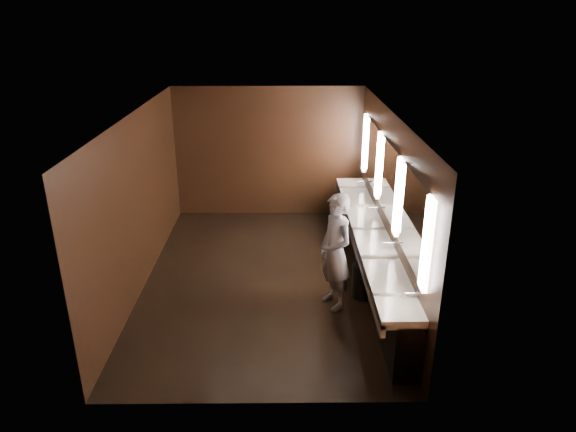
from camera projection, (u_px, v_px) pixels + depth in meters
name	position (u px, v px, depth m)	size (l,w,h in m)	color
floor	(265.00, 278.00, 8.77)	(6.00, 6.00, 0.00)	black
ceiling	(262.00, 114.00, 7.71)	(4.00, 6.00, 0.02)	#2D2D2B
wall_back	(268.00, 152.00, 11.02)	(4.00, 0.02, 2.80)	black
wall_front	(254.00, 300.00, 5.46)	(4.00, 0.02, 2.80)	black
wall_left	(139.00, 202.00, 8.22)	(0.02, 6.00, 2.80)	black
wall_right	(388.00, 201.00, 8.26)	(0.02, 6.00, 2.80)	black
sink_counter	(372.00, 251.00, 8.60)	(0.55, 5.40, 1.01)	black
mirror_band	(388.00, 180.00, 8.13)	(0.06, 5.03, 1.15)	white
person	(335.00, 252.00, 7.64)	(0.66, 0.44, 1.82)	#859CC6
trash_bin	(363.00, 280.00, 8.13)	(0.36, 0.36, 0.55)	black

